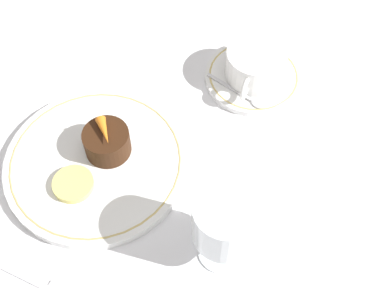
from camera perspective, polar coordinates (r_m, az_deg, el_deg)
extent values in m
plane|color=white|center=(0.76, -6.79, -4.71)|extent=(3.00, 3.00, 0.00)
cylinder|color=white|center=(0.77, -10.19, -2.05)|extent=(0.26, 0.26, 0.01)
torus|color=tan|center=(0.77, -10.25, -1.83)|extent=(0.24, 0.24, 0.00)
cylinder|color=white|center=(0.87, 6.53, 7.12)|extent=(0.15, 0.15, 0.01)
torus|color=tan|center=(0.86, 6.55, 7.29)|extent=(0.14, 0.14, 0.00)
cylinder|color=white|center=(0.84, 6.82, 8.49)|extent=(0.09, 0.09, 0.05)
cylinder|color=brown|center=(0.84, 6.85, 8.63)|extent=(0.08, 0.08, 0.04)
torus|color=white|center=(0.81, 5.67, 5.87)|extent=(0.04, 0.01, 0.04)
cube|color=silver|center=(0.84, 3.99, 6.08)|extent=(0.03, 0.08, 0.00)
ellipsoid|color=silver|center=(0.82, 7.01, 4.28)|extent=(0.02, 0.03, 0.00)
cylinder|color=silver|center=(0.71, 3.23, -11.24)|extent=(0.06, 0.06, 0.01)
cylinder|color=silver|center=(0.68, 3.35, -10.32)|extent=(0.01, 0.01, 0.05)
cylinder|color=silver|center=(0.63, 3.62, -8.17)|extent=(0.08, 0.08, 0.07)
cylinder|color=#5B0F1E|center=(0.64, 3.56, -8.66)|extent=(0.07, 0.07, 0.04)
cube|color=silver|center=(0.74, -19.80, -12.03)|extent=(0.02, 0.14, 0.01)
cylinder|color=#381E0F|center=(0.76, -9.06, 0.21)|extent=(0.07, 0.07, 0.04)
cone|color=orange|center=(0.74, -9.34, 1.38)|extent=(0.04, 0.04, 0.01)
cylinder|color=#EFE075|center=(0.75, -12.55, -4.19)|extent=(0.06, 0.06, 0.01)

